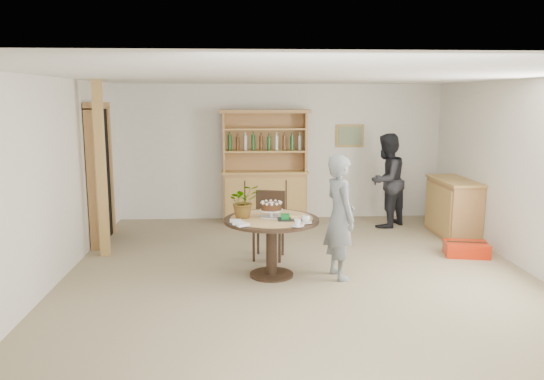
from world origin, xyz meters
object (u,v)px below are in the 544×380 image
(teen_boy, at_px, (340,217))
(red_suitcase, at_px, (466,249))
(hutch, at_px, (265,184))
(dining_chair, at_px, (269,220))
(adult_person, at_px, (386,181))
(dining_table, at_px, (272,230))
(sideboard, at_px, (453,208))

(teen_boy, bearing_deg, red_suitcase, -81.86)
(hutch, height_order, red_suitcase, hutch)
(dining_chair, xyz_separation_m, adult_person, (2.14, 1.69, 0.29))
(hutch, height_order, adult_person, hutch)
(adult_person, height_order, red_suitcase, adult_person)
(dining_table, distance_m, adult_person, 3.32)
(teen_boy, distance_m, red_suitcase, 2.27)
(dining_table, xyz_separation_m, dining_chair, (0.02, 0.83, -0.07))
(sideboard, bearing_deg, dining_table, -149.45)
(adult_person, relative_size, red_suitcase, 2.46)
(hutch, height_order, sideboard, hutch)
(dining_chair, bearing_deg, sideboard, 29.62)
(dining_chair, bearing_deg, dining_table, -79.47)
(dining_chair, distance_m, red_suitcase, 2.88)
(dining_chair, xyz_separation_m, teen_boy, (0.83, -0.93, 0.25))
(sideboard, height_order, dining_table, sideboard)
(dining_table, height_order, dining_chair, dining_chair)
(hutch, xyz_separation_m, adult_person, (2.10, -0.55, 0.13))
(dining_chair, bearing_deg, hutch, 100.63)
(dining_table, relative_size, teen_boy, 0.76)
(sideboard, relative_size, red_suitcase, 1.89)
(sideboard, xyz_separation_m, adult_person, (-0.94, 0.69, 0.35))
(dining_table, height_order, red_suitcase, dining_table)
(adult_person, bearing_deg, dining_table, 5.05)
(teen_boy, distance_m, adult_person, 2.93)
(sideboard, relative_size, dining_table, 1.05)
(dining_chair, relative_size, adult_person, 0.58)
(teen_boy, height_order, adult_person, adult_person)
(hutch, distance_m, red_suitcase, 3.72)
(red_suitcase, bearing_deg, adult_person, 122.51)
(sideboard, height_order, dining_chair, dining_chair)
(hutch, relative_size, red_suitcase, 3.06)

